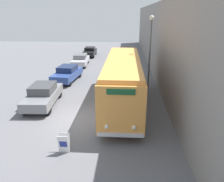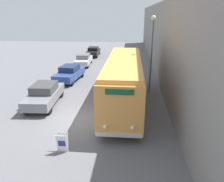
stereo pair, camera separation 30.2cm
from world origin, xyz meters
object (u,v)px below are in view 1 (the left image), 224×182
(sign_board, at_px, (64,144))
(parked_car_near, at_px, (43,95))
(vintage_bus, at_px, (123,79))
(parked_car_mid, at_px, (67,73))
(parked_car_far, at_px, (80,60))
(streetlamp, at_px, (150,44))
(parked_car_distant, at_px, (90,51))

(sign_board, distance_m, parked_car_near, 6.44)
(vintage_bus, bearing_deg, parked_car_near, -173.75)
(sign_board, height_order, parked_car_mid, parked_car_mid)
(vintage_bus, relative_size, parked_car_far, 2.38)
(sign_board, height_order, parked_car_far, parked_car_far)
(vintage_bus, distance_m, parked_car_near, 5.92)
(parked_car_mid, bearing_deg, parked_car_near, -85.68)
(streetlamp, height_order, parked_car_distant, streetlamp)
(parked_car_near, bearing_deg, streetlamp, 18.56)
(vintage_bus, xyz_separation_m, parked_car_far, (-5.69, 12.48, -1.17))
(sign_board, bearing_deg, parked_car_far, 99.08)
(parked_car_near, xyz_separation_m, parked_car_far, (0.09, 13.11, -0.06))
(parked_car_mid, bearing_deg, streetlamp, -15.38)
(sign_board, height_order, parked_car_near, parked_car_near)
(vintage_bus, xyz_separation_m, parked_car_mid, (-5.61, 5.53, -1.14))
(streetlamp, height_order, parked_car_far, streetlamp)
(sign_board, bearing_deg, parked_car_mid, 103.84)
(parked_car_far, height_order, parked_car_distant, parked_car_far)
(streetlamp, distance_m, parked_car_mid, 8.91)
(parked_car_far, bearing_deg, vintage_bus, -67.81)
(sign_board, relative_size, streetlamp, 0.16)
(parked_car_distant, bearing_deg, streetlamp, -66.79)
(vintage_bus, bearing_deg, sign_board, -113.25)
(sign_board, bearing_deg, parked_car_near, 118.63)
(streetlamp, relative_size, parked_car_far, 1.35)
(vintage_bus, height_order, parked_car_mid, vintage_bus)
(sign_board, distance_m, parked_car_mid, 12.16)
(parked_car_mid, bearing_deg, vintage_bus, -38.64)
(parked_car_far, bearing_deg, streetlamp, -54.29)
(sign_board, xyz_separation_m, parked_car_far, (-3.00, 18.76, 0.27))
(sign_board, height_order, streetlamp, streetlamp)
(vintage_bus, xyz_separation_m, parked_car_near, (-5.78, -0.63, -1.12))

